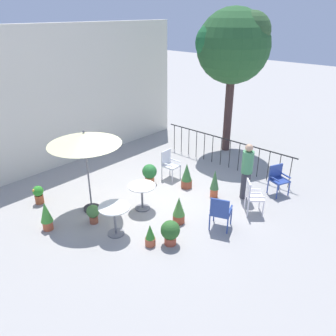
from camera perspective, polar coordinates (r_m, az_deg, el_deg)
name	(u,v)px	position (r m, az deg, el deg)	size (l,w,h in m)	color
ground_plane	(163,200)	(9.95, -0.85, -5.29)	(60.00, 60.00, 0.00)	#9E9A95
villa_facade	(68,96)	(12.37, -16.40, 11.40)	(9.76, 0.30, 4.65)	silver
terrace_railing	(226,148)	(11.94, 9.60, 3.30)	(0.03, 5.07, 1.01)	black
shade_tree	(233,46)	(12.85, 10.83, 19.36)	(2.71, 2.58, 5.15)	#47312D
patio_umbrella_0	(84,140)	(8.83, -13.80, 4.63)	(1.87, 1.87, 2.30)	#2D2D2D
cafe_table_0	(142,192)	(9.31, -4.37, -4.10)	(0.75, 0.75, 0.72)	white
cafe_table_1	(115,215)	(8.35, -8.90, -7.79)	(0.76, 0.76, 0.77)	silver
patio_chair_0	(252,195)	(9.35, 13.87, -4.34)	(0.63, 0.63, 0.95)	white
patio_chair_1	(220,211)	(8.54, 8.75, -7.12)	(0.62, 0.63, 0.91)	#2D4791
patio_chair_2	(278,177)	(10.56, 17.87, -1.51)	(0.61, 0.59, 0.88)	#2C4595
patio_chair_3	(169,163)	(11.01, 0.18, 0.88)	(0.47, 0.49, 0.92)	silver
potted_plant_0	(93,213)	(9.00, -12.39, -7.34)	(0.34, 0.34, 0.51)	#9C4F36
potted_plant_1	(38,194)	(10.31, -20.83, -4.03)	(0.31, 0.30, 0.54)	#A6502C
potted_plant_2	(187,176)	(10.46, 3.14, -1.34)	(0.34, 0.34, 0.80)	brown
potted_plant_3	(150,236)	(8.05, -3.00, -11.19)	(0.24, 0.24, 0.56)	#B15639
potted_plant_4	(46,215)	(9.00, -19.68, -7.43)	(0.30, 0.30, 0.77)	#BA5637
potted_plant_5	(150,173)	(10.73, -3.11, -0.77)	(0.46, 0.46, 0.64)	#B55F38
potted_plant_6	(179,210)	(8.77, 1.82, -7.01)	(0.32, 0.32, 0.74)	#A2472D
potted_plant_7	(215,183)	(9.98, 7.78, -2.50)	(0.26, 0.26, 0.86)	#BC5332
potted_plant_8	(170,232)	(8.03, 0.40, -10.56)	(0.46, 0.46, 0.62)	#AF4E37
standing_person	(247,171)	(9.92, 13.01, -0.46)	(0.43, 0.43, 1.67)	#33333D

